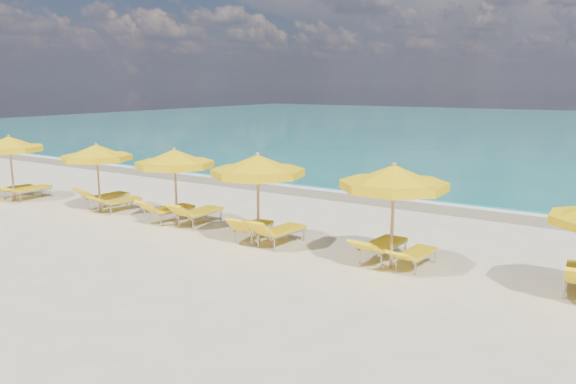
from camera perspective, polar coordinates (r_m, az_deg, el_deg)
The scene contains 20 objects.
ground_plane at distance 16.05m, azimuth -2.94°, elevation -5.07°, with size 120.00×120.00×0.00m, color beige.
ocean at distance 61.28m, azimuth 24.66°, elevation 5.86°, with size 120.00×80.00×0.30m, color #136F6B.
wet_sand_band at distance 22.28m, azimuth 8.33°, elevation -0.60°, with size 120.00×2.60×0.01m, color tan.
foam_line at distance 23.00m, azimuth 9.17°, elevation -0.27°, with size 120.00×1.20×0.03m, color white.
whitecap_near at distance 33.39m, azimuth 5.95°, elevation 3.31°, with size 14.00×0.36×0.05m, color white.
umbrella_0 at distance 23.97m, azimuth -26.45°, elevation 4.34°, with size 2.72×2.72×2.50m.
umbrella_1 at distance 20.48m, azimuth -18.86°, elevation 3.76°, with size 2.46×2.46×2.42m.
umbrella_2 at distance 17.83m, azimuth -11.44°, elevation 3.29°, with size 2.59×2.59×2.48m.
umbrella_3 at distance 15.23m, azimuth -3.10°, elevation 2.62°, with size 2.96×2.96×2.61m.
umbrella_4 at distance 13.47m, azimuth 10.70°, elevation 1.38°, with size 3.35×3.35×2.62m.
lounger_0_left at distance 24.76m, azimuth -26.01°, elevation 0.05°, with size 0.80×1.80×0.74m.
lounger_0_right at distance 23.97m, azimuth -24.74°, elevation -0.11°, with size 0.70×2.05×0.73m.
lounger_1_left at distance 21.42m, azimuth -17.94°, elevation -0.84°, with size 0.76×1.98×0.87m.
lounger_1_right at distance 20.65m, azimuth -16.67°, elevation -1.26°, with size 0.83×1.90×0.71m.
lounger_2_left at distance 18.72m, azimuth -11.89°, elevation -2.20°, with size 0.89×2.01×0.87m.
lounger_2_right at distance 18.11m, azimuth -9.01°, elevation -2.52°, with size 0.71×2.02×0.88m.
lounger_3_left at distance 16.26m, azimuth -3.57°, elevation -4.04°, with size 0.82×1.85×0.84m.
lounger_3_right at distance 15.69m, azimuth -0.79°, elevation -4.51°, with size 0.84×1.98×0.90m.
lounger_4_left at distance 14.53m, azimuth 9.52°, elevation -5.93°, with size 0.80×2.11×0.81m.
lounger_4_right at distance 14.15m, azimuth 12.80°, elevation -6.68°, with size 0.71×1.81×0.67m.
Camera 1 is at (9.11, -12.44, 4.44)m, focal length 35.00 mm.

